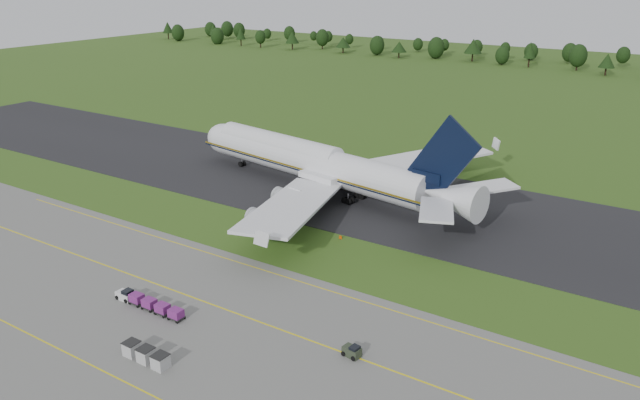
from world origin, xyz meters
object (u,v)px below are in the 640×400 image
Objects in this scene: edge_markers at (318,232)px; uld_row at (146,355)px; aircraft at (316,163)px; baggage_train at (148,303)px; utility_cart at (352,352)px.

uld_row is at bearing -84.82° from edge_markers.
edge_markers is at bearing -56.22° from aircraft.
uld_row reaches higher than edge_markers.
aircraft is 53.54m from baggage_train.
baggage_train is 34.22m from edge_markers.
baggage_train reaches higher than edge_markers.
utility_cart reaches higher than edge_markers.
baggage_train is 29.05m from utility_cart.
uld_row is at bearing -144.57° from utility_cart.
baggage_train is 1.23× the size of edge_markers.
baggage_train is at bearing -81.87° from aircraft.
uld_row is (16.52, -61.31, -4.87)m from aircraft.
uld_row is at bearing -43.54° from baggage_train.
uld_row is (-19.57, -13.92, 0.30)m from utility_cart.
aircraft is 31.88× the size of utility_cart.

